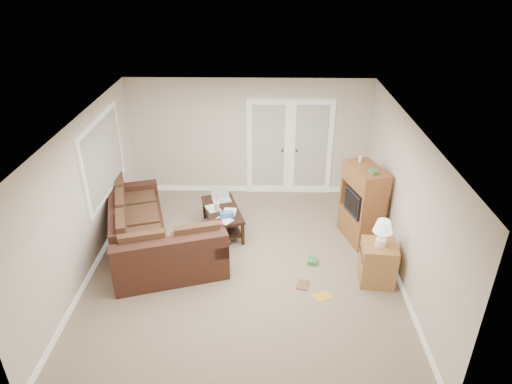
{
  "coord_description": "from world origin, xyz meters",
  "views": [
    {
      "loc": [
        0.33,
        -6.19,
        4.69
      ],
      "look_at": [
        0.19,
        0.6,
        1.1
      ],
      "focal_mm": 32.0,
      "sensor_mm": 36.0,
      "label": 1
    }
  ],
  "objects_px": {
    "sectional_sofa": "(151,237)",
    "coffee_table": "(223,218)",
    "tv_armoire": "(362,204)",
    "side_cabinet": "(378,260)"
  },
  "relations": [
    {
      "from": "tv_armoire",
      "to": "side_cabinet",
      "type": "relative_size",
      "value": 1.36
    },
    {
      "from": "sectional_sofa",
      "to": "side_cabinet",
      "type": "height_order",
      "value": "side_cabinet"
    },
    {
      "from": "tv_armoire",
      "to": "coffee_table",
      "type": "bearing_deg",
      "value": 159.32
    },
    {
      "from": "coffee_table",
      "to": "tv_armoire",
      "type": "distance_m",
      "value": 2.58
    },
    {
      "from": "coffee_table",
      "to": "side_cabinet",
      "type": "relative_size",
      "value": 1.16
    },
    {
      "from": "sectional_sofa",
      "to": "coffee_table",
      "type": "bearing_deg",
      "value": 16.33
    },
    {
      "from": "tv_armoire",
      "to": "sectional_sofa",
      "type": "bearing_deg",
      "value": 172.51
    },
    {
      "from": "coffee_table",
      "to": "tv_armoire",
      "type": "relative_size",
      "value": 0.85
    },
    {
      "from": "sectional_sofa",
      "to": "coffee_table",
      "type": "relative_size",
      "value": 2.22
    },
    {
      "from": "sectional_sofa",
      "to": "tv_armoire",
      "type": "height_order",
      "value": "tv_armoire"
    }
  ]
}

